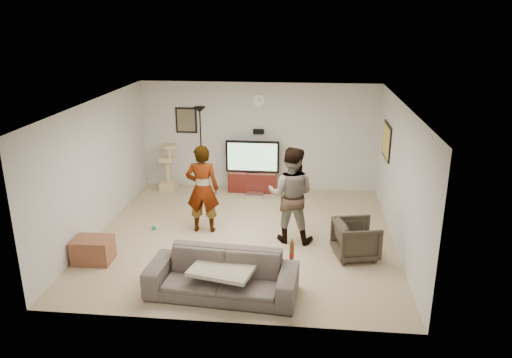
# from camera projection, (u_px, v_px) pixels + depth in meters

# --- Properties ---
(floor) EXTENTS (5.50, 5.50, 0.02)m
(floor) POSITION_uv_depth(u_px,v_px,m) (245.00, 236.00, 9.29)
(floor) COLOR tan
(floor) RESTS_ON ground
(ceiling) EXTENTS (5.50, 5.50, 0.02)m
(ceiling) POSITION_uv_depth(u_px,v_px,m) (243.00, 103.00, 8.48)
(ceiling) COLOR white
(ceiling) RESTS_ON wall_back
(wall_back) EXTENTS (5.50, 0.04, 2.50)m
(wall_back) POSITION_uv_depth(u_px,v_px,m) (259.00, 136.00, 11.48)
(wall_back) COLOR silver
(wall_back) RESTS_ON floor
(wall_front) EXTENTS (5.50, 0.04, 2.50)m
(wall_front) POSITION_uv_depth(u_px,v_px,m) (217.00, 238.00, 6.29)
(wall_front) COLOR silver
(wall_front) RESTS_ON floor
(wall_left) EXTENTS (0.04, 5.50, 2.50)m
(wall_left) POSITION_uv_depth(u_px,v_px,m) (97.00, 168.00, 9.15)
(wall_left) COLOR silver
(wall_left) RESTS_ON floor
(wall_right) EXTENTS (0.04, 5.50, 2.50)m
(wall_right) POSITION_uv_depth(u_px,v_px,m) (400.00, 177.00, 8.62)
(wall_right) COLOR silver
(wall_right) RESTS_ON floor
(wall_clock) EXTENTS (0.26, 0.04, 0.26)m
(wall_clock) POSITION_uv_depth(u_px,v_px,m) (259.00, 100.00, 11.18)
(wall_clock) COLOR silver
(wall_clock) RESTS_ON wall_back
(wall_speaker) EXTENTS (0.25, 0.10, 0.10)m
(wall_speaker) POSITION_uv_depth(u_px,v_px,m) (259.00, 132.00, 11.38)
(wall_speaker) COLOR black
(wall_speaker) RESTS_ON wall_back
(picture_back) EXTENTS (0.42, 0.03, 0.52)m
(picture_back) POSITION_uv_depth(u_px,v_px,m) (186.00, 120.00, 11.51)
(picture_back) COLOR brown
(picture_back) RESTS_ON wall_back
(picture_right) EXTENTS (0.03, 0.78, 0.62)m
(picture_right) POSITION_uv_depth(u_px,v_px,m) (387.00, 141.00, 10.05)
(picture_right) COLOR gold
(picture_right) RESTS_ON wall_right
(tv_stand) EXTENTS (1.11, 0.45, 0.46)m
(tv_stand) POSITION_uv_depth(u_px,v_px,m) (253.00, 181.00, 11.58)
(tv_stand) COLOR #4B1611
(tv_stand) RESTS_ON floor
(console_box) EXTENTS (0.40, 0.30, 0.07)m
(console_box) POSITION_uv_depth(u_px,v_px,m) (254.00, 195.00, 11.27)
(console_box) COLOR silver
(console_box) RESTS_ON floor
(tv) EXTENTS (1.24, 0.08, 0.74)m
(tv) POSITION_uv_depth(u_px,v_px,m) (252.00, 156.00, 11.39)
(tv) COLOR black
(tv) RESTS_ON tv_stand
(tv_screen) EXTENTS (1.14, 0.01, 0.65)m
(tv_screen) POSITION_uv_depth(u_px,v_px,m) (252.00, 157.00, 11.35)
(tv_screen) COLOR #48F175
(tv_screen) RESTS_ON tv
(floor_lamp) EXTENTS (0.32, 0.32, 1.98)m
(floor_lamp) POSITION_uv_depth(u_px,v_px,m) (201.00, 150.00, 11.33)
(floor_lamp) COLOR black
(floor_lamp) RESTS_ON floor
(cat_tree) EXTENTS (0.36, 0.36, 1.12)m
(cat_tree) POSITION_uv_depth(u_px,v_px,m) (167.00, 167.00, 11.51)
(cat_tree) COLOR #CDB889
(cat_tree) RESTS_ON floor
(person_left) EXTENTS (0.64, 0.43, 1.70)m
(person_left) POSITION_uv_depth(u_px,v_px,m) (203.00, 189.00, 9.24)
(person_left) COLOR #979797
(person_left) RESTS_ON floor
(person_right) EXTENTS (0.94, 0.77, 1.77)m
(person_right) POSITION_uv_depth(u_px,v_px,m) (291.00, 195.00, 8.84)
(person_right) COLOR teal
(person_right) RESTS_ON floor
(sofa) EXTENTS (2.26, 1.03, 0.64)m
(sofa) POSITION_uv_depth(u_px,v_px,m) (222.00, 275.00, 7.25)
(sofa) COLOR #554C49
(sofa) RESTS_ON floor
(throw_blanket) EXTENTS (1.03, 0.89, 0.06)m
(throw_blanket) POSITION_uv_depth(u_px,v_px,m) (223.00, 268.00, 7.22)
(throw_blanket) COLOR beige
(throw_blanket) RESTS_ON sofa
(beer_bottle) EXTENTS (0.06, 0.06, 0.25)m
(beer_bottle) POSITION_uv_depth(u_px,v_px,m) (292.00, 251.00, 7.01)
(beer_bottle) COLOR #5D3511
(beer_bottle) RESTS_ON sofa
(armchair) EXTENTS (0.85, 0.83, 0.65)m
(armchair) POSITION_uv_depth(u_px,v_px,m) (356.00, 239.00, 8.39)
(armchair) COLOR #352F25
(armchair) RESTS_ON floor
(side_table) EXTENTS (0.64, 0.49, 0.42)m
(side_table) POSITION_uv_depth(u_px,v_px,m) (93.00, 250.00, 8.26)
(side_table) COLOR brown
(side_table) RESTS_ON floor
(toy_ball) EXTENTS (0.09, 0.09, 0.09)m
(toy_ball) POSITION_uv_depth(u_px,v_px,m) (154.00, 227.00, 9.53)
(toy_ball) COLOR #149977
(toy_ball) RESTS_ON floor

